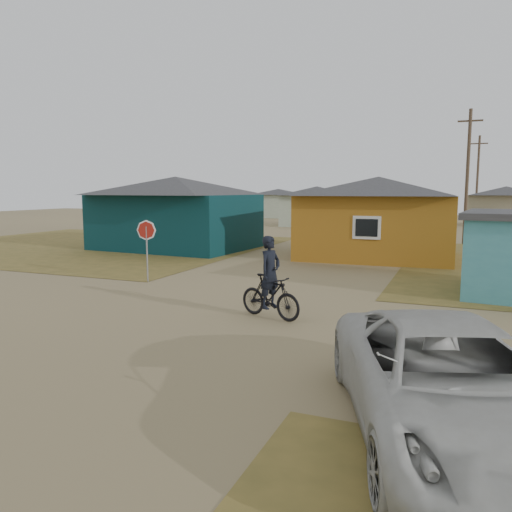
% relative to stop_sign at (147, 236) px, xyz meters
% --- Properties ---
extents(ground, '(120.00, 120.00, 0.00)m').
position_rel_stop_sign_xyz_m(ground, '(4.05, -4.13, -1.64)').
color(ground, '#8E7B52').
extents(grass_nw, '(20.00, 18.00, 0.00)m').
position_rel_stop_sign_xyz_m(grass_nw, '(-9.95, 8.87, -1.64)').
color(grass_nw, olive).
rests_on(grass_nw, ground).
extents(house_teal, '(8.93, 7.08, 4.00)m').
position_rel_stop_sign_xyz_m(house_teal, '(-4.45, 9.37, 0.41)').
color(house_teal, '#082B30').
rests_on(house_teal, ground).
extents(house_yellow, '(7.72, 6.76, 3.90)m').
position_rel_stop_sign_xyz_m(house_yellow, '(6.55, 9.87, 0.36)').
color(house_yellow, '#A16618').
rests_on(house_yellow, ground).
extents(house_pale_west, '(7.04, 6.15, 3.60)m').
position_rel_stop_sign_xyz_m(house_pale_west, '(-1.95, 29.87, 0.21)').
color(house_pale_west, '#AAB69D').
rests_on(house_pale_west, ground).
extents(house_beige_east, '(6.95, 6.05, 3.60)m').
position_rel_stop_sign_xyz_m(house_beige_east, '(14.05, 35.87, 0.21)').
color(house_beige_east, gray).
rests_on(house_beige_east, ground).
extents(house_pale_north, '(6.28, 5.81, 3.40)m').
position_rel_stop_sign_xyz_m(house_pale_north, '(-9.95, 41.87, 0.11)').
color(house_pale_north, '#AAB69D').
rests_on(house_pale_north, ground).
extents(utility_pole_near, '(1.40, 0.20, 8.00)m').
position_rel_stop_sign_xyz_m(utility_pole_near, '(10.55, 17.87, 2.49)').
color(utility_pole_near, brown).
rests_on(utility_pole_near, ground).
extents(utility_pole_far, '(1.40, 0.20, 8.00)m').
position_rel_stop_sign_xyz_m(utility_pole_far, '(11.55, 33.87, 2.49)').
color(utility_pole_far, brown).
rests_on(utility_pole_far, ground).
extents(stop_sign, '(0.72, 0.18, 2.21)m').
position_rel_stop_sign_xyz_m(stop_sign, '(0.00, 0.00, 0.00)').
color(stop_sign, gray).
rests_on(stop_sign, ground).
extents(cyclist, '(1.94, 1.09, 2.11)m').
position_rel_stop_sign_xyz_m(cyclist, '(5.84, -3.12, -0.87)').
color(cyclist, black).
rests_on(cyclist, ground).
extents(vehicle, '(4.19, 6.03, 1.53)m').
position_rel_stop_sign_xyz_m(vehicle, '(10.22, -8.11, -0.88)').
color(vehicle, '#BABBB6').
rests_on(vehicle, ground).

